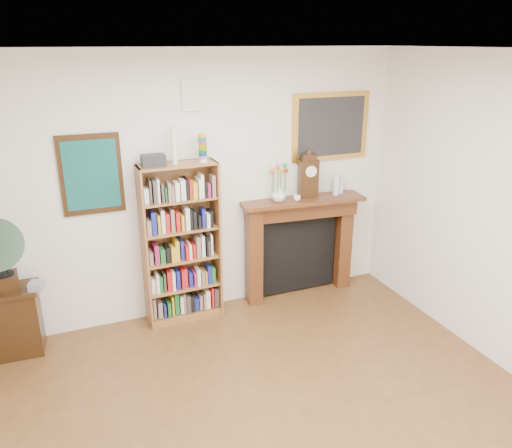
{
  "coord_description": "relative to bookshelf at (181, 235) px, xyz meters",
  "views": [
    {
      "loc": [
        -1.33,
        -2.4,
        2.85
      ],
      "look_at": [
        0.29,
        1.6,
        1.26
      ],
      "focal_mm": 35.0,
      "sensor_mm": 36.0,
      "label": 1
    }
  ],
  "objects": [
    {
      "name": "bottle_right",
      "position": [
        1.91,
        0.03,
        0.33
      ],
      "size": [
        0.06,
        0.06,
        0.2
      ],
      "primitive_type": "cylinder",
      "color": "silver",
      "rests_on": "fireplace"
    },
    {
      "name": "bottle_left",
      "position": [
        1.83,
        -0.0,
        0.35
      ],
      "size": [
        0.07,
        0.07,
        0.24
      ],
      "primitive_type": "cylinder",
      "color": "silver",
      "rests_on": "fireplace"
    },
    {
      "name": "cd_stack",
      "position": [
        -1.41,
        -0.15,
        -0.24
      ],
      "size": [
        0.15,
        0.15,
        0.08
      ],
      "primitive_type": "cube",
      "rotation": [
        0.0,
        0.0,
        -0.32
      ],
      "color": "#B0B1BC",
      "rests_on": "side_cabinet"
    },
    {
      "name": "teal_poster",
      "position": [
        -0.8,
        0.14,
        0.69
      ],
      "size": [
        0.58,
        0.04,
        0.78
      ],
      "color": "black",
      "rests_on": "back_wall"
    },
    {
      "name": "small_picture",
      "position": [
        0.25,
        0.14,
        1.39
      ],
      "size": [
        0.26,
        0.04,
        0.3
      ],
      "color": "white",
      "rests_on": "back_wall"
    },
    {
      "name": "flower_vase",
      "position": [
        1.11,
        0.01,
        0.32
      ],
      "size": [
        0.19,
        0.19,
        0.16
      ],
      "primitive_type": "imported",
      "rotation": [
        0.0,
        0.0,
        -0.25
      ],
      "color": "silver",
      "rests_on": "fireplace"
    },
    {
      "name": "bookshelf",
      "position": [
        0.0,
        0.0,
        0.0
      ],
      "size": [
        0.8,
        0.31,
        1.98
      ],
      "rotation": [
        0.0,
        0.0,
        0.04
      ],
      "color": "brown",
      "rests_on": "floor"
    },
    {
      "name": "teacup",
      "position": [
        1.31,
        -0.05,
        0.27
      ],
      "size": [
        0.09,
        0.09,
        0.06
      ],
      "primitive_type": "imported",
      "rotation": [
        0.0,
        0.0,
        -0.25
      ],
      "color": "white",
      "rests_on": "fireplace"
    },
    {
      "name": "side_cabinet",
      "position": [
        -1.66,
        -0.04,
        -0.62
      ],
      "size": [
        0.52,
        0.39,
        0.68
      ],
      "primitive_type": "cube",
      "rotation": [
        0.0,
        0.0,
        -0.05
      ],
      "color": "black",
      "rests_on": "floor"
    },
    {
      "name": "mantel_clock",
      "position": [
        1.49,
        0.04,
        0.47
      ],
      "size": [
        0.23,
        0.16,
        0.49
      ],
      "rotation": [
        0.0,
        0.0,
        -0.2
      ],
      "color": "black",
      "rests_on": "fireplace"
    },
    {
      "name": "gilt_painting",
      "position": [
        1.8,
        0.14,
        0.99
      ],
      "size": [
        0.95,
        0.04,
        0.75
      ],
      "color": "gold",
      "rests_on": "back_wall"
    },
    {
      "name": "fireplace",
      "position": [
        1.4,
        0.06,
        -0.25
      ],
      "size": [
        1.44,
        0.46,
        1.19
      ],
      "rotation": [
        0.0,
        0.0,
        -0.09
      ],
      "color": "#452310",
      "rests_on": "floor"
    },
    {
      "name": "room",
      "position": [
        0.25,
        -2.34,
        0.44
      ],
      "size": [
        4.51,
        5.01,
        2.81
      ],
      "color": "#533519",
      "rests_on": "ground"
    }
  ]
}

